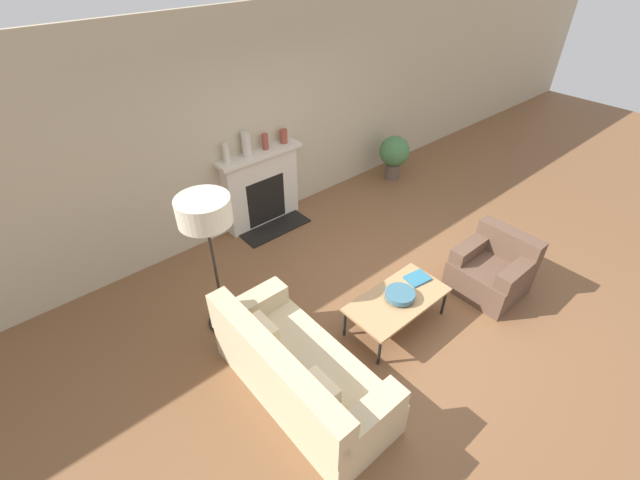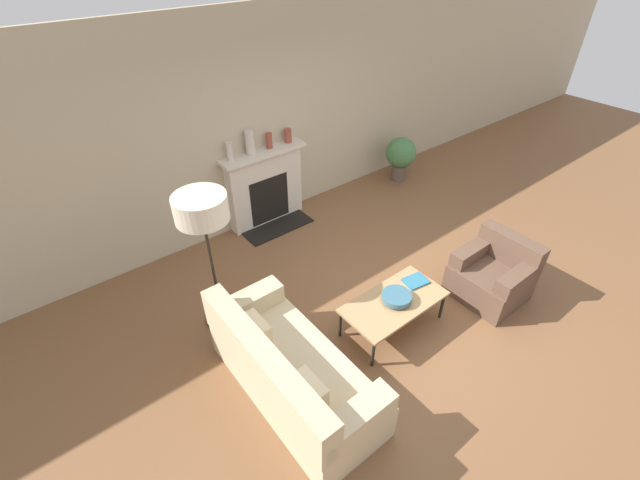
{
  "view_description": "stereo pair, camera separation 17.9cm",
  "coord_description": "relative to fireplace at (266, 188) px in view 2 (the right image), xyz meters",
  "views": [
    {
      "loc": [
        -3.07,
        -2.07,
        3.64
      ],
      "look_at": [
        -0.31,
        1.14,
        0.45
      ],
      "focal_mm": 24.0,
      "sensor_mm": 36.0,
      "label": 1
    },
    {
      "loc": [
        -2.94,
        -2.18,
        3.64
      ],
      "look_at": [
        -0.31,
        1.14,
        0.45
      ],
      "focal_mm": 24.0,
      "sensor_mm": 36.0,
      "label": 2
    }
  ],
  "objects": [
    {
      "name": "ground_plane",
      "position": [
        0.23,
        -2.5,
        -0.55
      ],
      "size": [
        18.0,
        18.0,
        0.0
      ],
      "primitive_type": "plane",
      "color": "brown"
    },
    {
      "name": "wall_back",
      "position": [
        0.23,
        0.14,
        0.9
      ],
      "size": [
        18.0,
        0.06,
        2.9
      ],
      "color": "#BCAD8E",
      "rests_on": "ground_plane"
    },
    {
      "name": "fireplace",
      "position": [
        0.0,
        0.0,
        0.0
      ],
      "size": [
        1.26,
        0.59,
        1.12
      ],
      "color": "beige",
      "rests_on": "ground_plane"
    },
    {
      "name": "couch",
      "position": [
        -1.44,
        -2.62,
        -0.23
      ],
      "size": [
        0.82,
        1.83,
        0.84
      ],
      "rotation": [
        0.0,
        0.0,
        1.57
      ],
      "color": "#CCB78E",
      "rests_on": "ground_plane"
    },
    {
      "name": "armchair_near",
      "position": [
        1.23,
        -2.99,
        -0.26
      ],
      "size": [
        0.74,
        0.77,
        0.74
      ],
      "rotation": [
        0.0,
        0.0,
        -1.57
      ],
      "color": "brown",
      "rests_on": "ground_plane"
    },
    {
      "name": "coffee_table",
      "position": [
        -0.08,
        -2.63,
        -0.19
      ],
      "size": [
        1.14,
        0.58,
        0.39
      ],
      "color": "tan",
      "rests_on": "ground_plane"
    },
    {
      "name": "bowl",
      "position": [
        -0.06,
        -2.64,
        -0.11
      ],
      "size": [
        0.32,
        0.32,
        0.08
      ],
      "color": "#38667A",
      "rests_on": "coffee_table"
    },
    {
      "name": "book",
      "position": [
        0.32,
        -2.57,
        -0.14
      ],
      "size": [
        0.29,
        0.24,
        0.02
      ],
      "rotation": [
        0.0,
        0.0,
        -0.16
      ],
      "color": "teal",
      "rests_on": "coffee_table"
    },
    {
      "name": "floor_lamp",
      "position": [
        -1.5,
        -1.37,
        0.85
      ],
      "size": [
        0.51,
        0.51,
        1.62
      ],
      "color": "black",
      "rests_on": "ground_plane"
    },
    {
      "name": "mantel_vase_left",
      "position": [
        -0.48,
        0.01,
        0.7
      ],
      "size": [
        0.08,
        0.08,
        0.25
      ],
      "color": "beige",
      "rests_on": "fireplace"
    },
    {
      "name": "mantel_vase_center_left",
      "position": [
        -0.17,
        0.01,
        0.73
      ],
      "size": [
        0.13,
        0.13,
        0.32
      ],
      "color": "beige",
      "rests_on": "fireplace"
    },
    {
      "name": "mantel_vase_center_right",
      "position": [
        0.13,
        0.01,
        0.68
      ],
      "size": [
        0.08,
        0.08,
        0.21
      ],
      "color": "brown",
      "rests_on": "fireplace"
    },
    {
      "name": "mantel_vase_right",
      "position": [
        0.43,
        0.01,
        0.67
      ],
      "size": [
        0.1,
        0.1,
        0.19
      ],
      "color": "brown",
      "rests_on": "fireplace"
    },
    {
      "name": "potted_plant",
      "position": [
        2.46,
        -0.34,
        -0.09
      ],
      "size": [
        0.51,
        0.51,
        0.75
      ],
      "color": "brown",
      "rests_on": "ground_plane"
    }
  ]
}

